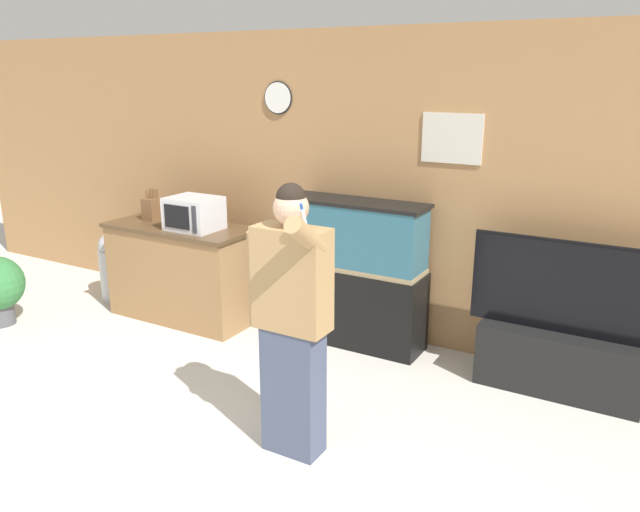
{
  "coord_description": "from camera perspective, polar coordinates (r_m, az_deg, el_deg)",
  "views": [
    {
      "loc": [
        2.44,
        -1.75,
        2.25
      ],
      "look_at": [
        0.42,
        1.76,
        1.05
      ],
      "focal_mm": 35.0,
      "sensor_mm": 36.0,
      "label": 1
    }
  ],
  "objects": [
    {
      "name": "trash_bin",
      "position": [
        6.7,
        -18.33,
        -0.78
      ],
      "size": [
        0.29,
        0.29,
        0.7
      ],
      "color": "#B7B7BC",
      "rests_on": "ground_plane"
    },
    {
      "name": "tv_on_stand",
      "position": [
        4.86,
        21.16,
        -7.8
      ],
      "size": [
        1.37,
        0.4,
        1.13
      ],
      "color": "black",
      "rests_on": "ground_plane"
    },
    {
      "name": "knife_block",
      "position": [
        6.13,
        -15.21,
        4.22
      ],
      "size": [
        0.14,
        0.12,
        0.3
      ],
      "color": "brown",
      "rests_on": "counter_island"
    },
    {
      "name": "microwave",
      "position": [
        5.66,
        -11.45,
        3.84
      ],
      "size": [
        0.45,
        0.37,
        0.29
      ],
      "color": "silver",
      "rests_on": "counter_island"
    },
    {
      "name": "person_standing",
      "position": [
        3.65,
        -2.68,
        -5.75
      ],
      "size": [
        0.53,
        0.4,
        1.67
      ],
      "color": "#424C66",
      "rests_on": "ground_plane"
    },
    {
      "name": "counter_island",
      "position": [
        5.99,
        -12.42,
        -1.41
      ],
      "size": [
        1.42,
        0.64,
        0.9
      ],
      "color": "olive",
      "rests_on": "ground_plane"
    },
    {
      "name": "wall_back_paneled",
      "position": [
        5.44,
        2.79,
        6.43
      ],
      "size": [
        10.0,
        0.08,
        2.6
      ],
      "color": "#A87A4C",
      "rests_on": "ground_plane"
    },
    {
      "name": "aquarium_on_stand",
      "position": [
        5.25,
        3.23,
        -1.61
      ],
      "size": [
        1.2,
        0.38,
        1.25
      ],
      "color": "black",
      "rests_on": "ground_plane"
    }
  ]
}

